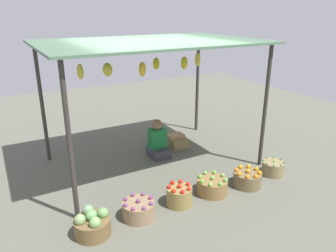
% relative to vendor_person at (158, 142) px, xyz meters
% --- Properties ---
extents(ground_plane, '(14.00, 14.00, 0.00)m').
position_rel_vendor_person_xyz_m(ground_plane, '(-0.22, -0.20, -0.30)').
color(ground_plane, '#5E5F51').
extents(market_stall_structure, '(3.82, 2.50, 2.33)m').
position_rel_vendor_person_xyz_m(market_stall_structure, '(-0.22, -0.19, 1.87)').
color(market_stall_structure, '#38332D').
rests_on(market_stall_structure, ground).
extents(vendor_person, '(0.36, 0.44, 0.78)m').
position_rel_vendor_person_xyz_m(vendor_person, '(0.00, 0.00, 0.00)').
color(vendor_person, '#393941').
rests_on(vendor_person, ground).
extents(basket_cabbages, '(0.48, 0.48, 0.37)m').
position_rel_vendor_person_xyz_m(basket_cabbages, '(-1.89, -1.77, -0.14)').
color(basket_cabbages, brown).
rests_on(basket_cabbages, ground).
extents(basket_purple_onions, '(0.47, 0.47, 0.31)m').
position_rel_vendor_person_xyz_m(basket_purple_onions, '(-1.21, -1.72, -0.17)').
color(basket_purple_onions, '#937655').
rests_on(basket_purple_onions, ground).
extents(basket_red_tomatoes, '(0.40, 0.40, 0.35)m').
position_rel_vendor_person_xyz_m(basket_red_tomatoes, '(-0.52, -1.72, -0.15)').
color(basket_red_tomatoes, olive).
rests_on(basket_red_tomatoes, ground).
extents(basket_green_apples, '(0.50, 0.50, 0.31)m').
position_rel_vendor_person_xyz_m(basket_green_apples, '(0.11, -1.70, -0.17)').
color(basket_green_apples, olive).
rests_on(basket_green_apples, ground).
extents(basket_oranges, '(0.47, 0.47, 0.31)m').
position_rel_vendor_person_xyz_m(basket_oranges, '(0.78, -1.80, -0.17)').
color(basket_oranges, brown).
rests_on(basket_oranges, ground).
extents(basket_green_chilies, '(0.39, 0.39, 0.28)m').
position_rel_vendor_person_xyz_m(basket_green_chilies, '(1.47, -1.72, -0.18)').
color(basket_green_chilies, '#8B7950').
rests_on(basket_green_chilies, ground).
extents(wooden_crate_near_vendor, '(0.39, 0.24, 0.20)m').
position_rel_vendor_person_xyz_m(wooden_crate_near_vendor, '(0.57, 0.11, -0.20)').
color(wooden_crate_near_vendor, olive).
rests_on(wooden_crate_near_vendor, ground).
extents(wooden_crate_stacked_rear, '(0.35, 0.24, 0.28)m').
position_rel_vendor_person_xyz_m(wooden_crate_stacked_rear, '(0.56, 0.24, -0.16)').
color(wooden_crate_stacked_rear, tan).
rests_on(wooden_crate_stacked_rear, ground).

